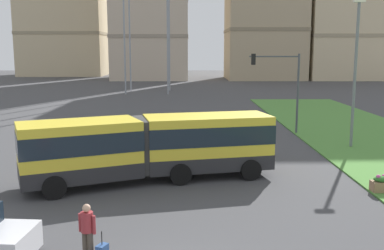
{
  "coord_description": "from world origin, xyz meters",
  "views": [
    {
      "loc": [
        0.22,
        -10.63,
        6.09
      ],
      "look_at": [
        0.49,
        12.76,
        2.2
      ],
      "focal_mm": 41.91,
      "sensor_mm": 36.0,
      "label": 1
    }
  ],
  "objects_px": {
    "pedestrian_crossing": "(87,228)",
    "streetlight_median": "(355,68)",
    "articulated_bus": "(151,146)",
    "flower_planter_2": "(384,184)",
    "traffic_light_far_right": "(282,79)"
  },
  "relations": [
    {
      "from": "pedestrian_crossing",
      "to": "flower_planter_2",
      "type": "xyz_separation_m",
      "value": [
        11.43,
        6.21,
        -0.58
      ]
    },
    {
      "from": "pedestrian_crossing",
      "to": "traffic_light_far_right",
      "type": "distance_m",
      "value": 22.75
    },
    {
      "from": "pedestrian_crossing",
      "to": "streetlight_median",
      "type": "distance_m",
      "value": 20.78
    },
    {
      "from": "pedestrian_crossing",
      "to": "streetlight_median",
      "type": "height_order",
      "value": "streetlight_median"
    },
    {
      "from": "articulated_bus",
      "to": "streetlight_median",
      "type": "relative_size",
      "value": 1.3
    },
    {
      "from": "articulated_bus",
      "to": "traffic_light_far_right",
      "type": "xyz_separation_m",
      "value": [
        8.64,
        12.07,
        2.39
      ]
    },
    {
      "from": "flower_planter_2",
      "to": "streetlight_median",
      "type": "height_order",
      "value": "streetlight_median"
    },
    {
      "from": "traffic_light_far_right",
      "to": "streetlight_median",
      "type": "height_order",
      "value": "streetlight_median"
    },
    {
      "from": "articulated_bus",
      "to": "traffic_light_far_right",
      "type": "distance_m",
      "value": 15.03
    },
    {
      "from": "articulated_bus",
      "to": "flower_planter_2",
      "type": "relative_size",
      "value": 10.87
    },
    {
      "from": "pedestrian_crossing",
      "to": "articulated_bus",
      "type": "bearing_deg",
      "value": 81.72
    },
    {
      "from": "flower_planter_2",
      "to": "streetlight_median",
      "type": "distance_m",
      "value": 10.47
    },
    {
      "from": "flower_planter_2",
      "to": "streetlight_median",
      "type": "xyz_separation_m",
      "value": [
        1.9,
        9.21,
        4.61
      ]
    },
    {
      "from": "articulated_bus",
      "to": "flower_planter_2",
      "type": "xyz_separation_m",
      "value": [
        10.23,
        -2.01,
        -1.23
      ]
    },
    {
      "from": "streetlight_median",
      "to": "flower_planter_2",
      "type": "bearing_deg",
      "value": -101.66
    }
  ]
}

